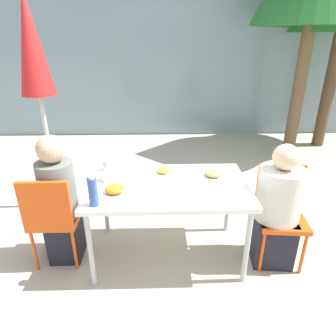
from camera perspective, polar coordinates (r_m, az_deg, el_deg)
The scene contains 14 objects.
ground_plane at distance 2.95m, azimuth -0.00°, elevation -15.93°, with size 24.00×24.00×0.00m, color #B2A893.
building_facade at distance 6.06m, azimuth -1.07°, elevation 20.44°, with size 10.00×0.20×3.00m.
dining_table at distance 2.56m, azimuth -0.00°, elevation -4.27°, with size 1.36×0.84×0.74m.
chair_left at distance 2.73m, azimuth -21.18°, elevation -8.27°, with size 0.40×0.40×0.87m.
person_left at distance 2.75m, azimuth -19.90°, elevation -6.24°, with size 0.30×0.30×1.18m.
chair_right at distance 2.83m, azimuth 20.56°, elevation -6.92°, with size 0.44×0.44×0.87m.
person_right at distance 2.75m, azimuth 20.01°, elevation -7.62°, with size 0.37×0.37×1.12m.
closed_umbrella at distance 3.39m, azimuth -24.30°, elevation 18.88°, with size 0.36×0.36×2.30m.
plate_0 at distance 2.71m, azimuth -0.85°, elevation -0.69°, with size 0.22×0.22×0.06m.
plate_1 at distance 2.41m, azimuth -10.14°, elevation -4.29°, with size 0.27×0.27×0.07m.
plate_2 at distance 2.67m, azimuth 8.58°, elevation -1.26°, with size 0.27×0.27×0.07m.
bottle at distance 2.25m, azimuth -14.10°, elevation -4.34°, with size 0.07×0.07×0.24m.
drinking_cup at distance 2.83m, azimuth -11.52°, elevation 0.49°, with size 0.08×0.08×0.10m.
salad_bowl at distance 2.65m, azimuth -10.75°, elevation -1.53°, with size 0.18×0.18×0.06m.
Camera 1 is at (-0.06, -2.25, 1.90)m, focal length 32.00 mm.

